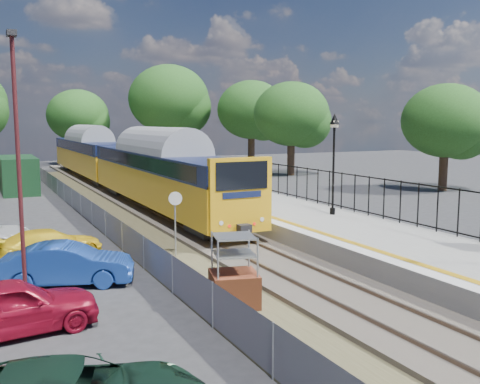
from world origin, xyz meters
TOP-DOWN VIEW (x-y plane):
  - ground at (0.00, 0.00)m, footprint 120.00×120.00m
  - track_bed at (-0.47, 9.67)m, footprint 5.90×80.00m
  - platform at (4.20, 8.00)m, footprint 5.00×70.00m
  - platform_edge at (2.14, 8.00)m, footprint 0.90×70.00m
  - victorian_lamp_north at (5.30, 6.00)m, footprint 0.44×0.44m
  - palisade_fence at (6.55, 2.24)m, footprint 0.12×26.00m
  - wire_fence at (-4.20, 12.00)m, footprint 0.06×52.00m
  - tree_line at (1.40, 42.00)m, footprint 56.80×43.80m
  - train at (0.00, 25.22)m, footprint 2.82×40.83m
  - brick_plinth at (-3.04, -0.83)m, footprint 1.56×1.56m
  - speed_sign at (-2.63, 5.08)m, footprint 0.49×0.18m
  - carpark_lamp at (-8.20, 2.21)m, footprint 0.25×0.50m
  - car_red at (-8.72, -0.19)m, footprint 4.26×2.09m
  - car_blue at (-6.85, 3.34)m, footprint 4.28×2.62m
  - car_yellow at (-6.96, 6.94)m, footprint 4.17×2.31m

SIDE VIEW (x-z plane):
  - ground at x=0.00m, z-range 0.00..0.00m
  - track_bed at x=-0.47m, z-range -0.05..0.24m
  - platform at x=4.20m, z-range 0.00..0.90m
  - car_yellow at x=-6.96m, z-range 0.00..1.14m
  - wire_fence at x=-4.20m, z-range 0.00..1.20m
  - car_blue at x=-6.85m, z-range 0.00..1.33m
  - car_red at x=-8.72m, z-range 0.00..1.40m
  - platform_edge at x=2.14m, z-range 0.90..0.91m
  - brick_plinth at x=-3.04m, z-range -0.04..2.01m
  - speed_sign at x=-2.63m, z-range 0.43..2.95m
  - palisade_fence at x=6.55m, z-range 0.84..2.84m
  - train at x=0.00m, z-range 0.59..4.09m
  - carpark_lamp at x=-8.20m, z-range 0.50..8.05m
  - victorian_lamp_north at x=5.30m, z-range 2.00..6.60m
  - tree_line at x=1.40m, z-range 0.67..12.55m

